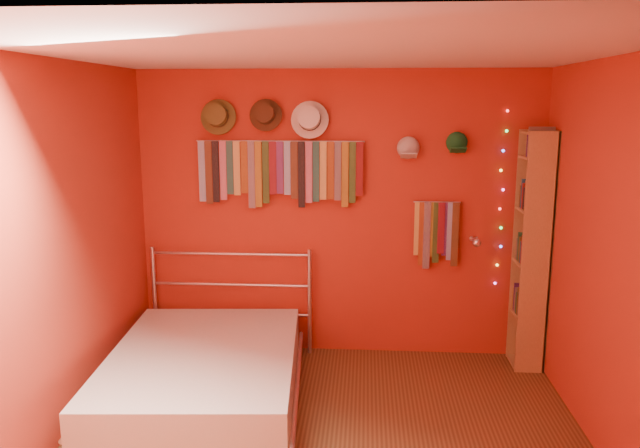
% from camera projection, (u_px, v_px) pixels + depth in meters
% --- Properties ---
extents(back_wall, '(3.50, 0.02, 2.50)m').
position_uv_depth(back_wall, '(338.00, 215.00, 5.46)').
color(back_wall, maroon).
rests_on(back_wall, ground).
extents(right_wall, '(0.02, 3.50, 2.50)m').
position_uv_depth(right_wall, '(625.00, 272.00, 3.62)').
color(right_wall, maroon).
rests_on(right_wall, ground).
extents(left_wall, '(0.02, 3.50, 2.50)m').
position_uv_depth(left_wall, '(45.00, 261.00, 3.88)').
color(left_wall, maroon).
rests_on(left_wall, ground).
extents(ceiling, '(3.50, 3.50, 0.02)m').
position_uv_depth(ceiling, '(326.00, 52.00, 3.51)').
color(ceiling, white).
rests_on(ceiling, back_wall).
extents(tie_rack, '(1.45, 0.03, 0.59)m').
position_uv_depth(tie_rack, '(280.00, 170.00, 5.36)').
color(tie_rack, silver).
rests_on(tie_rack, back_wall).
extents(small_tie_rack, '(0.40, 0.03, 0.59)m').
position_uv_depth(small_tie_rack, '(436.00, 231.00, 5.36)').
color(small_tie_rack, silver).
rests_on(small_tie_rack, back_wall).
extents(fedora_olive, '(0.30, 0.17, 0.30)m').
position_uv_depth(fedora_olive, '(217.00, 116.00, 5.28)').
color(fedora_olive, brown).
rests_on(fedora_olive, back_wall).
extents(fedora_brown, '(0.28, 0.15, 0.27)m').
position_uv_depth(fedora_brown, '(265.00, 114.00, 5.25)').
color(fedora_brown, '#482D19').
rests_on(fedora_brown, back_wall).
extents(fedora_white, '(0.32, 0.17, 0.32)m').
position_uv_depth(fedora_white, '(309.00, 119.00, 5.22)').
color(fedora_white, white).
rests_on(fedora_white, back_wall).
extents(cap_white, '(0.19, 0.23, 0.19)m').
position_uv_depth(cap_white, '(408.00, 148.00, 5.25)').
color(cap_white, beige).
rests_on(cap_white, back_wall).
extents(cap_green, '(0.18, 0.23, 0.18)m').
position_uv_depth(cap_green, '(457.00, 143.00, 5.22)').
color(cap_green, '#17672C').
rests_on(cap_green, back_wall).
extents(fairy_lights, '(0.06, 0.02, 1.51)m').
position_uv_depth(fairy_lights, '(501.00, 199.00, 5.29)').
color(fairy_lights, '#FF3333').
rests_on(fairy_lights, back_wall).
extents(reading_lamp, '(0.07, 0.31, 0.09)m').
position_uv_depth(reading_lamp, '(476.00, 242.00, 5.18)').
color(reading_lamp, silver).
rests_on(reading_lamp, back_wall).
extents(bookshelf, '(0.25, 0.34, 2.00)m').
position_uv_depth(bookshelf, '(536.00, 250.00, 5.17)').
color(bookshelf, '#9D7546').
rests_on(bookshelf, ground).
extents(bed, '(1.58, 2.02, 0.95)m').
position_uv_depth(bed, '(204.00, 374.00, 4.65)').
color(bed, silver).
rests_on(bed, ground).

